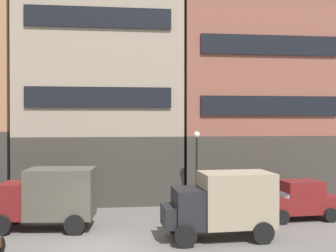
{
  "coord_description": "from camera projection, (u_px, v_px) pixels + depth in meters",
  "views": [
    {
      "loc": [
        0.61,
        -15.11,
        4.66
      ],
      "look_at": [
        2.69,
        1.99,
        4.45
      ],
      "focal_mm": 44.59,
      "sensor_mm": 36.0,
      "label": 1
    }
  ],
  "objects": [
    {
      "name": "streetlamp_curbside",
      "position": [
        197.0,
        160.0,
        21.39
      ],
      "size": [
        0.32,
        0.32,
        4.12
      ],
      "color": "black",
      "rests_on": "ground_plane"
    },
    {
      "name": "delivery_truck_far",
      "position": [
        47.0,
        196.0,
        17.88
      ],
      "size": [
        4.48,
        2.44,
        2.62
      ],
      "color": "maroon",
      "rests_on": "ground_plane"
    },
    {
      "name": "sedan_dark",
      "position": [
        299.0,
        200.0,
        19.75
      ],
      "size": [
        3.79,
        2.04,
        1.83
      ],
      "color": "maroon",
      "rests_on": "ground_plane"
    },
    {
      "name": "delivery_truck_near",
      "position": [
        222.0,
        203.0,
        16.47
      ],
      "size": [
        4.41,
        2.27,
        2.62
      ],
      "color": "black",
      "rests_on": "ground_plane"
    },
    {
      "name": "building_center_left",
      "position": [
        101.0,
        91.0,
        24.72
      ],
      "size": [
        9.7,
        5.55,
        12.79
      ],
      "color": "#38332D",
      "rests_on": "ground_plane"
    },
    {
      "name": "ground_plane",
      "position": [
        100.0,
        250.0,
        14.98
      ],
      "size": [
        120.0,
        120.0,
        0.0
      ],
      "primitive_type": "plane",
      "color": "#605B56"
    },
    {
      "name": "building_center_right",
      "position": [
        255.0,
        51.0,
        25.83
      ],
      "size": [
        9.9,
        5.55,
        17.9
      ],
      "color": "#38332D",
      "rests_on": "ground_plane"
    }
  ]
}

